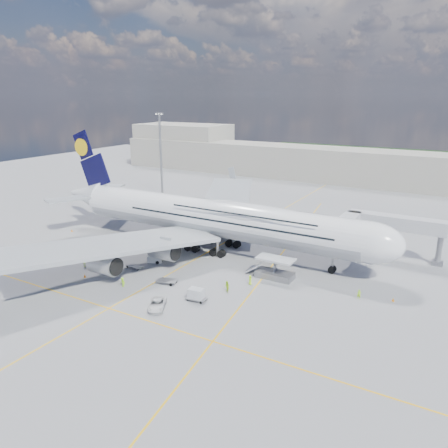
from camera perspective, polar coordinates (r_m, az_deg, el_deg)
The scene contains 31 objects.
ground at distance 82.54m, azimuth -5.08°, elevation -5.34°, with size 300.00×300.00×0.00m, color gray.
taxi_line_main at distance 82.54m, azimuth -5.08°, elevation -5.34°, with size 0.25×220.00×0.01m, color #F7B50D.
taxi_line_cross at distance 68.65m, azimuth -14.80°, elevation -10.61°, with size 120.00×0.25×0.01m, color #F7B50D.
taxi_line_diag at distance 84.37m, azimuth 6.72°, elevation -4.90°, with size 0.25×100.00×0.01m, color #F7B50D.
airliner at distance 88.12m, azimuth -1.35°, elevation 0.87°, with size 77.26×79.15×23.71m.
jet_bridge at distance 87.99m, azimuth 19.24°, elevation -0.12°, with size 18.80×12.10×8.50m.
cargo_loader at distance 76.82m, azimuth 6.57°, elevation -6.10°, with size 8.53×3.20×3.67m.
light_mast at distance 137.73m, azimuth -8.26°, elevation 9.11°, with size 3.00×0.70×25.50m.
terminal at distance 165.47m, azimuth 14.13°, elevation 7.49°, with size 180.00×16.00×12.00m, color #B2AD9E.
hangar at distance 199.85m, azimuth -5.30°, elevation 10.28°, with size 40.00×22.00×18.00m, color #B2AD9E.
dolly_row_a at distance 82.31m, azimuth -14.33°, elevation -5.61°, with size 3.41×2.00×0.48m.
dolly_row_b at distance 92.80m, azimuth -13.83°, elevation -3.04°, with size 3.23×2.29×0.43m.
dolly_row_c at distance 82.37m, azimuth -11.59°, elevation -5.43°, with size 3.18×1.98×0.44m.
dolly_back at distance 92.72m, azimuth -18.18°, elevation -3.44°, with size 2.96×2.13×0.39m.
dolly_nose_far at distance 68.45m, azimuth -3.66°, elevation -9.14°, with size 3.27×1.99×1.97m.
dolly_nose_near at distance 75.19m, azimuth -7.50°, elevation -7.37°, with size 3.77×2.72×0.50m.
baggage_tug at distance 84.17m, azimuth -9.01°, elevation -4.50°, with size 2.99×2.23×1.70m.
catering_truck_inner at distance 106.08m, azimuth 0.45°, elevation 0.80°, with size 6.97×3.67×3.96m.
catering_truck_outer at distance 118.48m, azimuth 1.81°, elevation 2.45°, with size 6.63×2.69×3.92m.
service_van at distance 66.87m, azimuth -8.73°, elevation -10.34°, with size 2.24×4.86×1.35m, color silver.
crew_nose at distance 72.08m, azimuth 17.23°, elevation -8.77°, with size 0.57×0.37×1.56m, color #9CE317.
crew_loader at distance 71.09m, azimuth 0.38°, elevation -8.20°, with size 0.91×0.71×1.88m, color #ABE117.
crew_wing at distance 85.13m, azimuth -17.77°, elevation -4.72°, with size 1.12×0.47×1.91m, color #AADE17.
crew_van at distance 73.95m, azimuth 3.44°, elevation -7.30°, with size 0.81×0.53×1.66m, color #B5F619.
crew_tug at distance 74.93m, azimuth -13.10°, elevation -7.42°, with size 1.04×0.60×1.61m, color #9EF219.
cone_nose at distance 73.27m, azimuth 21.22°, elevation -9.20°, with size 0.43×0.43×0.54m.
cone_wing_left_inner at distance 110.13m, azimuth 2.58°, elevation 0.51°, with size 0.43×0.43×0.55m.
cone_wing_left_outer at distance 109.29m, azimuth 0.40°, elevation 0.42°, with size 0.50×0.50×0.63m.
cone_wing_right_inner at distance 87.39m, azimuth -13.53°, elevation -4.28°, with size 0.48×0.48×0.61m.
cone_wing_right_outer at distance 80.58m, azimuth -17.73°, elevation -6.45°, with size 0.46×0.46×0.59m.
cone_tail at distance 107.59m, azimuth -19.26°, elevation -0.80°, with size 0.49×0.49×0.62m.
Camera 1 is at (44.30, -62.49, 30.74)m, focal length 35.00 mm.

